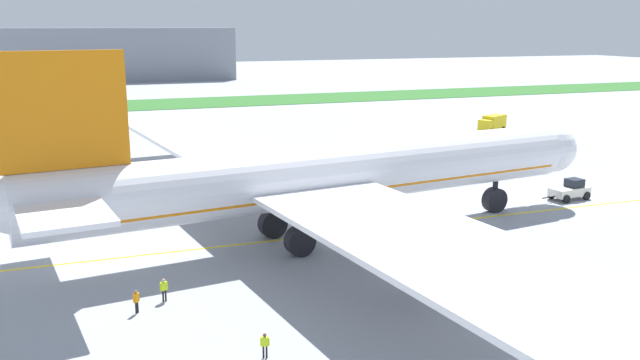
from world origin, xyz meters
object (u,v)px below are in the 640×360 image
(ground_crew_wingwalker_starboard, at_px, (136,299))
(service_truck_baggage_loader, at_px, (492,123))
(ground_crew_marshaller_front, at_px, (164,288))
(airliner_foreground, at_px, (317,177))
(ground_crew_wingwalker_port, at_px, (265,343))
(parked_airliner_far_right, at_px, (1,79))
(pushback_tug, at_px, (570,190))

(ground_crew_wingwalker_starboard, height_order, service_truck_baggage_loader, service_truck_baggage_loader)
(ground_crew_marshaller_front, distance_m, service_truck_baggage_loader, 87.82)
(airliner_foreground, distance_m, ground_crew_wingwalker_port, 22.60)
(airliner_foreground, distance_m, ground_crew_marshaller_front, 17.95)
(ground_crew_wingwalker_port, bearing_deg, airliner_foreground, 62.22)
(ground_crew_wingwalker_port, relative_size, parked_airliner_far_right, 0.03)
(airliner_foreground, relative_size, ground_crew_marshaller_front, 58.72)
(ground_crew_marshaller_front, xyz_separation_m, parked_airliner_far_right, (-23.22, 160.16, 3.53))
(pushback_tug, bearing_deg, ground_crew_wingwalker_port, -150.19)
(ground_crew_marshaller_front, height_order, parked_airliner_far_right, parked_airliner_far_right)
(parked_airliner_far_right, bearing_deg, pushback_tug, -64.73)
(airliner_foreground, xyz_separation_m, parked_airliner_far_right, (-37.90, 151.00, -1.26))
(airliner_foreground, height_order, ground_crew_wingwalker_port, airliner_foreground)
(ground_crew_marshaller_front, distance_m, ground_crew_wingwalker_starboard, 2.41)
(ground_crew_marshaller_front, bearing_deg, ground_crew_wingwalker_starboard, -145.69)
(airliner_foreground, bearing_deg, ground_crew_wingwalker_starboard, -147.73)
(ground_crew_wingwalker_port, xyz_separation_m, ground_crew_marshaller_front, (-4.39, 10.36, 0.08))
(airliner_foreground, bearing_deg, ground_crew_marshaller_front, -148.02)
(ground_crew_wingwalker_starboard, distance_m, parked_airliner_far_right, 162.95)
(pushback_tug, xyz_separation_m, service_truck_baggage_loader, (19.94, 44.48, 0.59))
(service_truck_baggage_loader, relative_size, parked_airliner_far_right, 0.11)
(parked_airliner_far_right, bearing_deg, airliner_foreground, -75.91)
(ground_crew_wingwalker_starboard, xyz_separation_m, parked_airliner_far_right, (-21.23, 161.52, 3.56))
(pushback_tug, bearing_deg, service_truck_baggage_loader, 65.85)
(ground_crew_marshaller_front, xyz_separation_m, ground_crew_wingwalker_starboard, (-1.99, -1.36, -0.03))
(pushback_tug, distance_m, ground_crew_wingwalker_starboard, 50.26)
(airliner_foreground, relative_size, service_truck_baggage_loader, 15.48)
(parked_airliner_far_right, bearing_deg, ground_crew_wingwalker_starboard, -82.51)
(ground_crew_marshaller_front, height_order, service_truck_baggage_loader, service_truck_baggage_loader)
(ground_crew_wingwalker_port, height_order, ground_crew_marshaller_front, ground_crew_marshaller_front)
(pushback_tug, xyz_separation_m, ground_crew_wingwalker_port, (-41.63, -23.85, -0.09))
(service_truck_baggage_loader, bearing_deg, ground_crew_wingwalker_starboard, -138.88)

